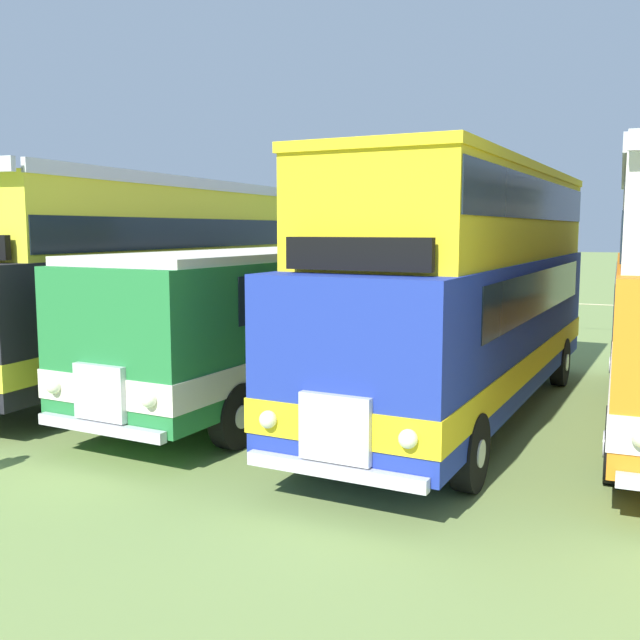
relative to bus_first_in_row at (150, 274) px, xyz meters
The scene contains 3 objects.
bus_first_in_row is the anchor object (origin of this frame).
bus_second_in_row 3.81m from the bus_first_in_row, ahead, with size 3.15×10.59×2.99m.
bus_third_in_row 7.48m from the bus_first_in_row, ahead, with size 3.09×10.89×4.49m.
Camera 1 is at (-2.69, -13.21, 3.40)m, focal length 40.66 mm.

